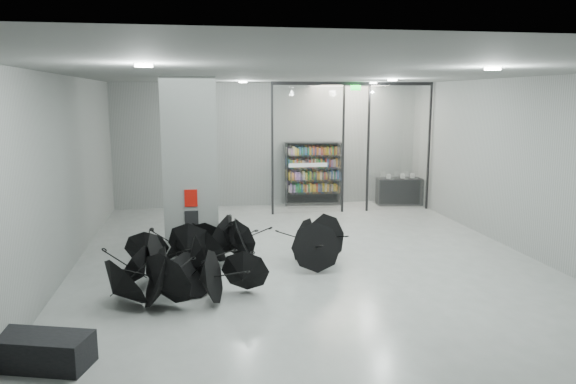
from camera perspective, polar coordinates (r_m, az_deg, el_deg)
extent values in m
plane|color=gray|center=(11.34, 2.79, -8.25)|extent=(14.00, 14.00, 0.00)
cube|color=slate|center=(10.78, 2.98, 12.37)|extent=(10.00, 14.00, 0.02)
cube|color=slate|center=(17.74, -2.02, 5.01)|extent=(10.00, 0.02, 4.00)
cube|color=slate|center=(4.50, 22.88, -11.11)|extent=(10.00, 0.02, 4.00)
cube|color=slate|center=(10.96, -23.58, 1.02)|extent=(0.02, 14.00, 4.00)
cube|color=slate|center=(12.92, 25.11, 2.16)|extent=(0.02, 14.00, 4.00)
cube|color=slate|center=(12.61, -10.30, 2.78)|extent=(1.20, 1.20, 4.00)
cube|color=#A50A07|center=(12.10, -10.23, -0.64)|extent=(0.28, 0.04, 0.38)
cube|color=black|center=(12.20, -10.16, -2.94)|extent=(0.30, 0.03, 0.42)
cube|color=#0CE533|center=(16.51, 7.18, 10.89)|extent=(0.30, 0.06, 0.15)
cube|color=silver|center=(16.43, 2.14, 4.60)|extent=(2.20, 0.02, 3.95)
cube|color=silver|center=(17.26, 11.65, 4.67)|extent=(2.00, 0.02, 3.95)
cube|color=black|center=(16.24, -1.67, 4.54)|extent=(0.06, 0.06, 4.00)
cube|color=black|center=(16.69, 5.86, 4.64)|extent=(0.06, 0.06, 4.00)
cube|color=black|center=(16.92, 8.48, 4.66)|extent=(0.06, 0.06, 4.00)
cube|color=black|center=(17.64, 14.69, 4.66)|extent=(0.06, 0.06, 4.00)
cube|color=black|center=(16.70, 6.99, 11.33)|extent=(5.00, 0.08, 0.10)
cube|color=black|center=(8.20, -24.87, -14.99)|extent=(1.48, 0.97, 0.44)
cube|color=black|center=(18.32, 11.68, 0.06)|extent=(1.54, 0.77, 0.89)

